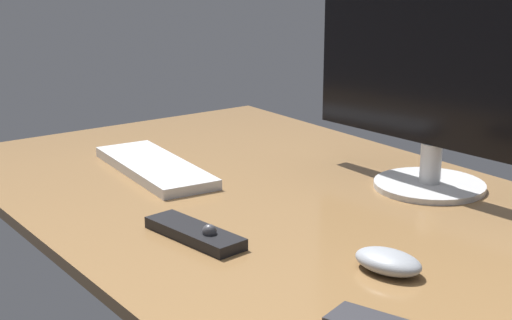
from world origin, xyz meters
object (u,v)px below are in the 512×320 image
at_px(keyboard, 155,167).
at_px(media_remote, 195,233).
at_px(monitor, 437,64).
at_px(computer_mouse, 388,262).

xyz_separation_m(keyboard, media_remote, (0.35, -0.12, -0.00)).
height_order(keyboard, media_remote, media_remote).
height_order(monitor, computer_mouse, monitor).
xyz_separation_m(keyboard, computer_mouse, (0.62, 0.03, 0.01)).
relative_size(keyboard, media_remote, 1.81).
bearing_deg(media_remote, keyboard, 153.21).
distance_m(keyboard, media_remote, 0.38).
bearing_deg(keyboard, monitor, 47.89).
relative_size(keyboard, computer_mouse, 3.37).
height_order(computer_mouse, media_remote, media_remote).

